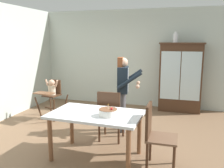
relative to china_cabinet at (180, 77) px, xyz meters
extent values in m
plane|color=brown|center=(-1.35, -2.37, -0.91)|extent=(6.24, 6.24, 0.00)
cube|color=beige|center=(-1.35, 0.26, 0.44)|extent=(5.32, 0.06, 2.70)
cube|color=#422819|center=(0.00, 0.00, -0.03)|extent=(1.06, 0.42, 1.76)
cube|color=#422819|center=(0.00, 0.00, 0.87)|extent=(1.12, 0.48, 0.04)
cube|color=silver|center=(-0.25, -0.21, 0.06)|extent=(0.48, 0.01, 1.23)
cube|color=silver|center=(0.25, -0.21, 0.06)|extent=(0.48, 0.01, 1.23)
cube|color=#422819|center=(0.00, 0.00, 0.06)|extent=(0.98, 0.36, 0.02)
cylinder|color=white|center=(-0.17, 0.00, 1.00)|extent=(0.13, 0.13, 0.22)
cylinder|color=white|center=(-0.17, 0.00, 1.14)|extent=(0.07, 0.07, 0.05)
cylinder|color=#422819|center=(-3.15, -1.73, -0.63)|extent=(0.15, 0.13, 0.56)
cylinder|color=#422819|center=(-2.71, -1.79, -0.63)|extent=(0.13, 0.15, 0.56)
cylinder|color=#422819|center=(-3.09, -1.30, -0.63)|extent=(0.13, 0.15, 0.56)
cylinder|color=#422819|center=(-2.66, -1.35, -0.63)|extent=(0.15, 0.13, 0.56)
cube|color=#422819|center=(-2.90, -1.54, -0.65)|extent=(0.42, 0.09, 0.02)
cube|color=#422819|center=(-2.90, -1.54, -0.33)|extent=(0.38, 0.38, 0.02)
cube|color=#422819|center=(-2.88, -1.39, -0.15)|extent=(0.31, 0.07, 0.34)
cube|color=brown|center=(-2.93, -1.81, -0.23)|extent=(0.47, 0.29, 0.02)
cylinder|color=beige|center=(-2.90, -1.52, -0.21)|extent=(0.17, 0.17, 0.22)
sphere|color=tan|center=(-2.90, -1.52, -0.03)|extent=(0.15, 0.15, 0.15)
cylinder|color=tan|center=(-3.04, -1.50, -0.04)|extent=(0.10, 0.06, 0.17)
cylinder|color=tan|center=(-2.76, -1.54, -0.04)|extent=(0.10, 0.06, 0.17)
cylinder|color=#47474C|center=(-1.07, -1.91, -0.50)|extent=(0.11, 0.11, 0.82)
cylinder|color=#47474C|center=(-1.10, -1.74, -0.50)|extent=(0.11, 0.11, 0.82)
cube|color=#19232D|center=(-1.09, -1.82, 0.17)|extent=(0.25, 0.39, 0.52)
cube|color=white|center=(-0.98, -1.81, 0.17)|extent=(0.02, 0.06, 0.49)
sphere|color=tan|center=(-1.09, -1.82, 0.52)|extent=(0.19, 0.19, 0.19)
cube|color=brown|center=(-1.14, -1.83, 0.40)|extent=(0.13, 0.21, 0.44)
cylinder|color=#19232D|center=(-0.92, -2.00, 0.19)|extent=(0.50, 0.14, 0.37)
sphere|color=tan|center=(-0.76, -1.98, 0.08)|extent=(0.08, 0.08, 0.08)
cylinder|color=#19232D|center=(-0.98, -1.60, 0.19)|extent=(0.50, 0.14, 0.37)
sphere|color=tan|center=(-0.82, -1.58, 0.08)|extent=(0.08, 0.08, 0.08)
cube|color=silver|center=(-1.22, -3.04, -0.19)|extent=(1.47, 0.92, 0.04)
cylinder|color=brown|center=(-1.86, -3.36, -0.56)|extent=(0.07, 0.07, 0.70)
cylinder|color=brown|center=(-0.60, -3.41, -0.56)|extent=(0.07, 0.07, 0.70)
cylinder|color=brown|center=(-1.83, -2.67, -0.56)|extent=(0.07, 0.07, 0.70)
cylinder|color=brown|center=(-0.58, -2.72, -0.56)|extent=(0.07, 0.07, 0.70)
cylinder|color=white|center=(-0.99, -3.12, -0.12)|extent=(0.28, 0.28, 0.10)
cylinder|color=brown|center=(-0.99, -3.12, -0.06)|extent=(0.27, 0.27, 0.01)
cylinder|color=#F2E5CC|center=(-0.99, -3.12, -0.03)|extent=(0.01, 0.01, 0.06)
cone|color=yellow|center=(-0.99, -3.12, 0.01)|extent=(0.02, 0.02, 0.02)
sphere|color=red|center=(-0.93, -3.15, -0.04)|extent=(0.04, 0.04, 0.04)
cylinder|color=#422819|center=(-1.01, -2.10, -0.68)|extent=(0.04, 0.04, 0.45)
cylinder|color=#422819|center=(-1.38, -2.11, -0.68)|extent=(0.04, 0.04, 0.45)
cylinder|color=#422819|center=(-1.00, -2.47, -0.68)|extent=(0.04, 0.04, 0.45)
cylinder|color=#422819|center=(-1.37, -2.48, -0.68)|extent=(0.04, 0.04, 0.45)
cube|color=brown|center=(-1.19, -2.29, -0.44)|extent=(0.45, 0.45, 0.03)
cube|color=#422819|center=(-1.18, -2.49, -0.19)|extent=(0.42, 0.05, 0.48)
cylinder|color=#422819|center=(-0.99, -2.49, -0.19)|extent=(0.03, 0.03, 0.48)
cylinder|color=#422819|center=(-1.37, -2.49, -0.19)|extent=(0.03, 0.03, 0.48)
cylinder|color=#422819|center=(0.01, -3.27, -0.68)|extent=(0.04, 0.04, 0.45)
cylinder|color=#422819|center=(0.00, -2.90, -0.68)|extent=(0.04, 0.04, 0.45)
cylinder|color=#422819|center=(-0.36, -3.27, -0.68)|extent=(0.04, 0.04, 0.45)
cylinder|color=#422819|center=(-0.37, -2.90, -0.68)|extent=(0.04, 0.04, 0.45)
cube|color=brown|center=(-0.18, -3.08, -0.44)|extent=(0.44, 0.44, 0.03)
cube|color=#422819|center=(-0.38, -3.09, -0.19)|extent=(0.04, 0.42, 0.48)
cylinder|color=#422819|center=(-0.38, -3.28, -0.19)|extent=(0.03, 0.03, 0.48)
cylinder|color=#422819|center=(-0.38, -2.90, -0.19)|extent=(0.03, 0.03, 0.48)
camera|label=1|loc=(0.06, -6.42, 0.97)|focal=38.35mm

